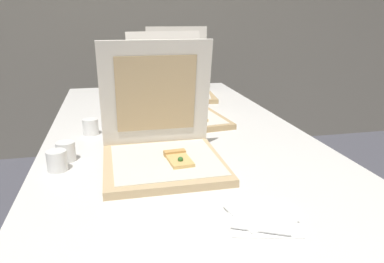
{
  "coord_description": "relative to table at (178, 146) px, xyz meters",
  "views": [
    {
      "loc": [
        -0.23,
        -0.73,
        1.16
      ],
      "look_at": [
        0.02,
        0.41,
        0.79
      ],
      "focal_mm": 34.48,
      "sensor_mm": 36.0,
      "label": 1
    }
  ],
  "objects": [
    {
      "name": "table",
      "position": [
        0.0,
        0.0,
        0.0
      ],
      "size": [
        0.97,
        2.07,
        0.73
      ],
      "color": "silver",
      "rests_on": "ground"
    },
    {
      "name": "cup_white_near_center",
      "position": [
        -0.39,
        -0.18,
        0.08
      ],
      "size": [
        0.06,
        0.06,
        0.06
      ],
      "primitive_type": "cylinder",
      "color": "white",
      "rests_on": "table"
    },
    {
      "name": "cup_white_near_left",
      "position": [
        -0.4,
        -0.25,
        0.08
      ],
      "size": [
        0.06,
        0.06,
        0.06
      ],
      "primitive_type": "cylinder",
      "color": "white",
      "rests_on": "table"
    },
    {
      "name": "pizza_box_front",
      "position": [
        -0.1,
        -0.27,
        0.1
      ],
      "size": [
        0.35,
        0.35,
        0.36
      ],
      "rotation": [
        0.0,
        0.0,
        0.0
      ],
      "color": "tan",
      "rests_on": "table"
    },
    {
      "name": "pizza_box_middle",
      "position": [
        0.04,
        0.21,
        0.1
      ],
      "size": [
        0.4,
        0.47,
        0.36
      ],
      "rotation": [
        0.0,
        0.0,
        0.12
      ],
      "color": "tan",
      "rests_on": "table"
    },
    {
      "name": "napkin_pile",
      "position": [
        0.07,
        -0.63,
        0.05
      ],
      "size": [
        0.18,
        0.18,
        0.01
      ],
      "color": "white",
      "rests_on": "table"
    },
    {
      "name": "pizza_box_back",
      "position": [
        0.14,
        0.68,
        0.1
      ],
      "size": [
        0.37,
        0.39,
        0.37
      ],
      "rotation": [
        0.0,
        0.0,
        -0.07
      ],
      "color": "tan",
      "rests_on": "table"
    },
    {
      "name": "cup_white_mid",
      "position": [
        -0.32,
        0.08,
        0.08
      ],
      "size": [
        0.06,
        0.06,
        0.06
      ],
      "primitive_type": "cylinder",
      "color": "white",
      "rests_on": "table"
    }
  ]
}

